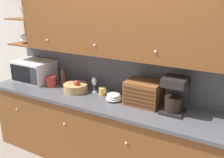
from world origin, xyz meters
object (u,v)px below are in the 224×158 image
(fruit_basket, at_px, (76,87))
(bowl_stack_on_counter, at_px, (114,97))
(wine_glass, at_px, (94,82))
(mug, at_px, (103,91))
(storage_canister, at_px, (51,81))
(coffee_maker, at_px, (175,95))
(microwave, at_px, (34,71))
(bread_box, at_px, (144,93))
(wine_bottle, at_px, (64,77))

(fruit_basket, relative_size, bowl_stack_on_counter, 1.69)
(wine_glass, relative_size, mug, 1.97)
(storage_canister, xyz_separation_m, bowl_stack_on_counter, (0.98, -0.02, -0.02))
(wine_glass, bearing_deg, storage_canister, -170.09)
(fruit_basket, xyz_separation_m, coffee_maker, (1.27, 0.03, 0.14))
(microwave, distance_m, coffee_maker, 2.07)
(bread_box, bearing_deg, storage_canister, -177.25)
(fruit_basket, height_order, wine_glass, wine_glass)
(bowl_stack_on_counter, relative_size, bread_box, 0.47)
(wine_glass, xyz_separation_m, bowl_stack_on_counter, (0.36, -0.13, -0.09))
(wine_bottle, bearing_deg, wine_glass, 5.38)
(bowl_stack_on_counter, distance_m, bread_box, 0.36)
(storage_canister, bearing_deg, coffee_maker, 1.30)
(bowl_stack_on_counter, height_order, bread_box, bread_box)
(microwave, height_order, bowl_stack_on_counter, microwave)
(microwave, height_order, wine_bottle, wine_bottle)
(storage_canister, bearing_deg, bread_box, 2.75)
(storage_canister, xyz_separation_m, fruit_basket, (0.41, 0.01, -0.02))
(mug, relative_size, bowl_stack_on_counter, 0.56)
(storage_canister, distance_m, wine_glass, 0.64)
(wine_bottle, relative_size, mug, 3.03)
(bowl_stack_on_counter, bearing_deg, microwave, 176.31)
(mug, bearing_deg, bowl_stack_on_counter, -24.73)
(storage_canister, distance_m, fruit_basket, 0.41)
(storage_canister, xyz_separation_m, wine_glass, (0.63, 0.11, 0.07))
(wine_bottle, bearing_deg, bowl_stack_on_counter, -5.95)
(bowl_stack_on_counter, bearing_deg, wine_glass, 160.33)
(fruit_basket, bearing_deg, wine_bottle, 165.92)
(fruit_basket, bearing_deg, wine_glass, 25.23)
(wine_bottle, bearing_deg, mug, 1.18)
(wine_glass, height_order, coffee_maker, coffee_maker)
(coffee_maker, bearing_deg, bread_box, 175.94)
(mug, height_order, coffee_maker, coffee_maker)
(mug, bearing_deg, coffee_maker, -2.56)
(microwave, distance_m, fruit_basket, 0.80)
(wine_bottle, bearing_deg, bread_box, -0.14)
(microwave, xyz_separation_m, fruit_basket, (0.79, -0.06, -0.09))
(bread_box, bearing_deg, coffee_maker, -4.06)
(mug, bearing_deg, microwave, -179.55)
(storage_canister, height_order, coffee_maker, coffee_maker)
(wine_glass, height_order, bread_box, bread_box)
(bowl_stack_on_counter, height_order, coffee_maker, coffee_maker)
(storage_canister, relative_size, mug, 1.42)
(microwave, relative_size, wine_glass, 2.69)
(storage_canister, bearing_deg, fruit_basket, 0.95)
(wine_bottle, relative_size, wine_glass, 1.54)
(storage_canister, bearing_deg, wine_bottle, 21.32)
(mug, bearing_deg, fruit_basket, -168.80)
(coffee_maker, bearing_deg, fruit_basket, -178.59)
(microwave, bearing_deg, mug, 0.45)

